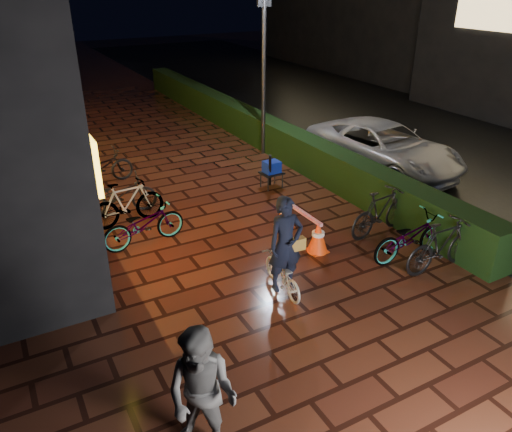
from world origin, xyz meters
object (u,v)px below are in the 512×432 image
cart_assembly (272,169)px  cyclist (284,258)px  bystander_person (202,396)px  van (383,147)px  traffic_barrier (301,224)px

cart_assembly → cyclist: bearing=-117.7°
bystander_person → van: bystander_person is taller
van → cart_assembly: (-3.60, 0.35, -0.14)m
bystander_person → cart_assembly: 8.46m
bystander_person → cart_assembly: (4.93, 6.86, -0.36)m
van → cart_assembly: van is taller
bystander_person → cyclist: size_ratio=0.96×
cyclist → cart_assembly: (2.30, 4.39, -0.16)m
bystander_person → van: 10.73m
cart_assembly → traffic_barrier: bearing=-107.8°
van → cyclist: cyclist is taller
cart_assembly → van: bearing=-5.5°
traffic_barrier → cart_assembly: cart_assembly is taller
cyclist → cart_assembly: bearing=62.3°
bystander_person → van: (8.53, 6.51, -0.23)m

